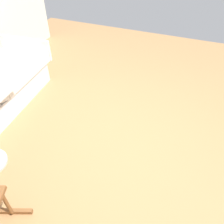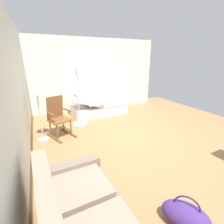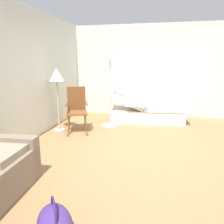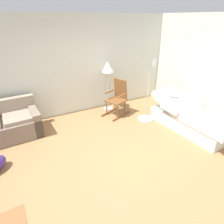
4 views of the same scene
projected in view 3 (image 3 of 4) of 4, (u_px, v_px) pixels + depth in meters
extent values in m
plane|color=#9E7247|center=(147.00, 152.00, 4.02)|extent=(7.42, 7.42, 0.00)
cube|color=silver|center=(19.00, 76.00, 4.24)|extent=(6.13, 0.10, 2.70)
cube|color=silver|center=(155.00, 71.00, 6.61)|extent=(0.10, 5.06, 2.70)
cube|color=silver|center=(147.00, 115.00, 6.14)|extent=(1.04, 2.00, 0.35)
cube|color=white|center=(165.00, 107.00, 6.03)|extent=(1.01, 1.23, 0.14)
cube|color=white|center=(127.00, 100.00, 6.12)|extent=(0.99, 1.01, 0.45)
ellipsoid|color=white|center=(121.00, 93.00, 6.10)|extent=(0.38, 0.53, 0.30)
cube|color=silver|center=(136.00, 102.00, 5.59)|extent=(0.08, 0.56, 0.28)
cube|color=silver|center=(137.00, 96.00, 6.57)|extent=(0.08, 0.56, 0.28)
cube|color=silver|center=(188.00, 103.00, 5.93)|extent=(0.95, 0.13, 0.36)
cylinder|color=black|center=(117.00, 122.00, 5.92)|extent=(0.10, 0.10, 0.10)
cylinder|color=black|center=(120.00, 115.00, 6.62)|extent=(0.10, 0.10, 0.10)
cylinder|color=black|center=(178.00, 124.00, 5.72)|extent=(0.10, 0.10, 0.10)
cylinder|color=black|center=(174.00, 117.00, 6.42)|extent=(0.10, 0.10, 0.10)
cube|color=#7D6C5C|center=(9.00, 156.00, 3.13)|extent=(0.23, 0.86, 0.60)
cube|color=brown|center=(68.00, 131.00, 5.21)|extent=(0.72, 0.31, 0.05)
cube|color=brown|center=(87.00, 130.00, 5.28)|extent=(0.72, 0.31, 0.05)
cylinder|color=brown|center=(86.00, 123.00, 5.05)|extent=(0.04, 0.04, 0.40)
cylinder|color=brown|center=(69.00, 124.00, 4.99)|extent=(0.04, 0.04, 0.40)
cylinder|color=brown|center=(85.00, 119.00, 5.40)|extent=(0.04, 0.04, 0.40)
cylinder|color=brown|center=(69.00, 120.00, 5.34)|extent=(0.04, 0.04, 0.40)
cube|color=brown|center=(77.00, 113.00, 5.15)|extent=(0.60, 0.61, 0.04)
cube|color=brown|center=(76.00, 99.00, 5.28)|extent=(0.27, 0.45, 0.60)
cube|color=brown|center=(87.00, 103.00, 5.12)|extent=(0.38, 0.18, 0.03)
cube|color=brown|center=(66.00, 104.00, 5.05)|extent=(0.38, 0.18, 0.03)
cylinder|color=#B2B5BA|center=(59.00, 130.00, 5.31)|extent=(0.28, 0.28, 0.03)
cylinder|color=#B2B5BA|center=(58.00, 106.00, 5.18)|extent=(0.03, 0.03, 1.15)
cone|color=silver|center=(56.00, 75.00, 5.02)|extent=(0.34, 0.34, 0.30)
torus|color=#312055|center=(54.00, 213.00, 1.97)|extent=(0.26, 0.18, 0.30)
cylinder|color=#B2B5BA|center=(110.00, 125.00, 5.69)|extent=(0.44, 0.44, 0.03)
cylinder|color=#B2B5BA|center=(110.00, 93.00, 5.50)|extent=(0.02, 0.02, 1.65)
cube|color=#B2B5BA|center=(110.00, 59.00, 5.32)|extent=(0.28, 0.02, 0.02)
cube|color=white|center=(111.00, 64.00, 5.46)|extent=(0.09, 0.04, 0.16)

